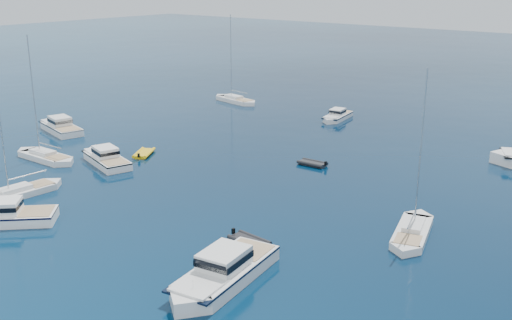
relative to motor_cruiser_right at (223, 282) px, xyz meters
The scene contains 13 objects.
ground 9.94m from the motor_cruiser_right, 148.56° to the right, with size 400.00×400.00×0.00m, color navy.
motor_cruiser_right is the anchor object (origin of this frame).
motor_cruiser_left 21.87m from the motor_cruiser_right, 169.64° to the right, with size 3.07×10.03×2.63m, color white, non-canonical shape.
motor_cruiser_centre 30.70m from the motor_cruiser_right, 156.48° to the left, with size 2.88×9.40×2.47m, color white, non-canonical shape.
motor_cruiser_far_l 47.67m from the motor_cruiser_right, 158.46° to the left, with size 3.05×9.97×2.62m, color white, non-canonical shape.
motor_cruiser_horizon 50.07m from the motor_cruiser_right, 112.34° to the left, with size 2.33×7.60×2.00m, color white, non-canonical shape.
sailboat_fore 26.30m from the motor_cruiser_right, behind, with size 2.45×9.44×13.87m, color silver, non-canonical shape.
sailboat_mid_r 16.74m from the motor_cruiser_right, 65.96° to the left, with size 2.46×9.47×13.93m, color silver, non-canonical shape.
sailboat_mid_l 35.81m from the motor_cruiser_right, 165.57° to the left, with size 2.55×9.80×14.41m, color silver, non-canonical shape.
sailboat_far_l 60.49m from the motor_cruiser_right, 129.54° to the left, with size 2.55×9.82×14.44m, color white, non-canonical shape.
tender_yellow 32.13m from the motor_cruiser_right, 147.98° to the left, with size 2.06×3.78×0.95m, color yellow, non-canonical shape.
tender_grey_near 6.51m from the motor_cruiser_right, 112.86° to the left, with size 1.94×3.52×0.95m, color black, non-canonical shape.
tender_grey_far 27.74m from the motor_cruiser_right, 110.70° to the left, with size 1.85×3.31×0.95m, color black, non-canonical shape.
Camera 1 is at (33.43, -22.52, 20.28)m, focal length 42.69 mm.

